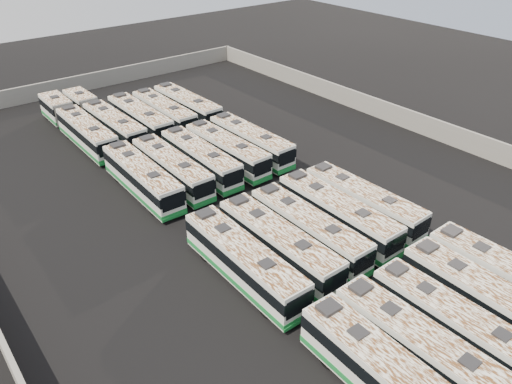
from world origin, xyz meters
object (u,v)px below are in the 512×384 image
at_px(bus_front_right, 488,303).
at_px(bus_back_left, 103,118).
at_px(bus_front_far_left, 391,381).
at_px(bus_midfront_far_left, 244,261).
at_px(bus_midfront_right, 337,214).
at_px(bus_back_right, 164,113).
at_px(bus_back_far_left, 76,124).
at_px(bus_back_far_right, 187,106).
at_px(bus_front_center, 457,327).
at_px(bus_back_center, 140,119).
at_px(bus_midfront_center, 308,229).
at_px(bus_midback_left, 172,168).
at_px(bus_midback_center, 200,159).
at_px(bus_midback_right, 227,150).
at_px(bus_midfront_left, 279,244).
at_px(bus_midback_far_right, 251,141).
at_px(bus_front_left, 423,351).
at_px(bus_midback_far_left, 142,178).
at_px(bus_midfront_far_right, 363,202).

bearing_deg(bus_front_right, bus_back_left, 99.49).
bearing_deg(bus_front_right, bus_front_far_left, -179.19).
relative_size(bus_midfront_far_left, bus_midfront_right, 1.01).
relative_size(bus_back_left, bus_back_right, 1.54).
bearing_deg(bus_back_far_left, bus_back_far_right, -12.94).
distance_m(bus_front_center, bus_back_center, 38.92).
bearing_deg(bus_back_left, bus_midfront_center, -85.30).
relative_size(bus_midfront_center, bus_back_far_right, 0.97).
bearing_deg(bus_midback_left, bus_back_far_right, 53.69).
height_order(bus_front_far_left, bus_midfront_center, bus_front_far_left).
distance_m(bus_back_center, bus_back_far_right, 6.05).
xyz_separation_m(bus_front_right, bus_midback_left, (-6.13, 26.81, -0.05)).
relative_size(bus_midback_center, bus_midback_right, 1.00).
height_order(bus_midfront_left, bus_midback_right, bus_midfront_left).
relative_size(bus_front_far_left, bus_front_right, 1.00).
relative_size(bus_midback_far_right, bus_back_far_left, 0.64).
bearing_deg(bus_front_far_left, bus_midback_center, 78.88).
height_order(bus_front_right, bus_midfront_right, bus_front_right).
bearing_deg(bus_midfront_left, bus_front_left, -90.51).
height_order(bus_front_left, bus_midfront_left, bus_midfront_left).
bearing_deg(bus_back_right, bus_midfront_right, -89.84).
relative_size(bus_front_far_left, bus_midback_far_left, 1.01).
bearing_deg(bus_back_center, bus_back_right, 0.43).
height_order(bus_front_right, bus_back_right, bus_front_right).
distance_m(bus_midfront_left, bus_midback_right, 15.69).
bearing_deg(bus_midfront_center, bus_front_left, -103.87).
distance_m(bus_midback_center, bus_midback_far_right, 5.99).
height_order(bus_midfront_center, bus_midfront_right, bus_midfront_right).
height_order(bus_midfront_right, bus_midback_left, bus_midfront_right).
relative_size(bus_front_center, bus_midback_left, 0.99).
bearing_deg(bus_midback_center, bus_front_right, -82.51).
height_order(bus_midback_left, bus_back_left, bus_midback_left).
height_order(bus_front_far_left, bus_back_far_right, bus_front_far_left).
xyz_separation_m(bus_front_far_left, bus_back_center, (5.99, 38.95, -0.00)).
bearing_deg(bus_back_center, bus_midfront_far_right, -77.28).
distance_m(bus_front_left, bus_back_far_left, 41.82).
height_order(bus_midback_far_right, bus_back_far_left, bus_back_far_left).
height_order(bus_midfront_right, bus_midfront_far_right, bus_midfront_right).
xyz_separation_m(bus_midback_right, bus_back_right, (0.05, 12.22, 0.01)).
bearing_deg(bus_midfront_far_left, bus_back_right, 72.34).
bearing_deg(bus_midfront_far_left, bus_midback_right, 59.31).
bearing_deg(bus_midback_right, bus_front_left, -104.25).
bearing_deg(bus_midfront_far_right, bus_front_center, -117.60).
xyz_separation_m(bus_midback_far_right, bus_back_far_right, (0.09, 12.10, 0.04)).
distance_m(bus_midfront_far_right, bus_midback_center, 15.73).
bearing_deg(bus_midfront_center, bus_back_left, 96.06).
relative_size(bus_front_far_left, bus_back_far_left, 0.66).
relative_size(bus_front_right, bus_midback_center, 1.03).
relative_size(bus_midback_right, bus_back_right, 1.00).
bearing_deg(bus_midback_far_right, bus_midback_right, -178.07).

